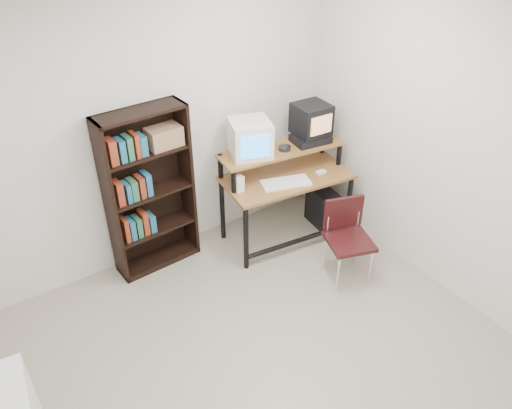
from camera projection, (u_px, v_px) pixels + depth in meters
floor at (268, 390)px, 3.72m from camera, size 4.00×4.00×0.01m
ceiling at (275, 33)px, 2.29m from camera, size 4.00×4.00×0.01m
back_wall at (138, 135)px, 4.38m from camera, size 4.00×0.01×2.60m
right_wall at (476, 164)px, 3.94m from camera, size 0.01×4.00×2.60m
computer_desk at (286, 179)px, 4.94m from camera, size 1.32×0.78×0.98m
crt_monitor at (250, 139)px, 4.67m from camera, size 0.47×0.47×0.35m
vcr at (310, 139)px, 4.96m from camera, size 0.39×0.31×0.08m
crt_tv at (311, 119)px, 4.90m from camera, size 0.34×0.34×0.31m
cd_spindle at (285, 149)px, 4.82m from camera, size 0.15×0.15×0.05m
keyboard at (286, 184)px, 4.78m from camera, size 0.51×0.35×0.03m
mousepad at (322, 175)px, 4.94m from camera, size 0.26×0.23×0.01m
mouse at (321, 172)px, 4.95m from camera, size 0.10×0.07×0.03m
desk_speaker at (239, 184)px, 4.63m from camera, size 0.08×0.08×0.17m
pc_tower at (324, 209)px, 5.36m from camera, size 0.25×0.47×0.42m
school_chair at (347, 232)px, 4.56m from camera, size 0.50×0.50×0.78m
bookshelf at (148, 189)px, 4.53m from camera, size 0.81×0.31×1.59m
wall_outlet at (358, 204)px, 5.28m from camera, size 0.02×0.08×0.12m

